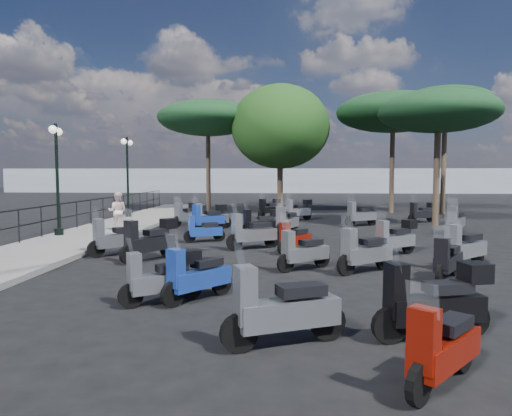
# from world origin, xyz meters

# --- Properties ---
(ground) EXTENTS (120.00, 120.00, 0.00)m
(ground) POSITION_xyz_m (0.00, 0.00, 0.00)
(ground) COLOR black
(ground) RESTS_ON ground
(sidewalk) EXTENTS (3.00, 30.00, 0.15)m
(sidewalk) POSITION_xyz_m (-6.50, 3.00, 0.07)
(sidewalk) COLOR slate
(sidewalk) RESTS_ON ground
(railing) EXTENTS (0.04, 26.04, 1.10)m
(railing) POSITION_xyz_m (-7.80, 2.80, 0.90)
(railing) COLOR black
(railing) RESTS_ON sidewalk
(lamp_post_1) EXTENTS (0.53, 1.16, 4.05)m
(lamp_post_1) POSITION_xyz_m (-7.48, 1.35, 2.46)
(lamp_post_1) COLOR black
(lamp_post_1) RESTS_ON sidewalk
(lamp_post_2) EXTENTS (0.33, 1.22, 4.13)m
(lamp_post_2) POSITION_xyz_m (-7.39, 8.51, 2.50)
(lamp_post_2) COLOR black
(lamp_post_2) RESTS_ON sidewalk
(pedestrian_far) EXTENTS (0.82, 0.69, 1.51)m
(pedestrian_far) POSITION_xyz_m (-5.88, 2.96, 0.90)
(pedestrian_far) COLOR silver
(pedestrian_far) RESTS_ON sidewalk
(scooter_0) EXTENTS (1.40, 1.02, 1.27)m
(scooter_0) POSITION_xyz_m (-1.43, -6.62, 0.48)
(scooter_0) COLOR black
(scooter_0) RESTS_ON ground
(scooter_1) EXTENTS (1.25, 1.59, 1.48)m
(scooter_1) POSITION_xyz_m (-2.91, -2.51, 0.56)
(scooter_1) COLOR black
(scooter_1) RESTS_ON ground
(scooter_2) EXTENTS (1.36, 1.31, 1.42)m
(scooter_2) POSITION_xyz_m (-4.13, -1.82, 0.49)
(scooter_2) COLOR black
(scooter_2) RESTS_ON ground
(scooter_3) EXTENTS (1.40, 0.76, 1.18)m
(scooter_3) POSITION_xyz_m (-2.04, 0.91, 0.41)
(scooter_3) COLOR black
(scooter_3) RESTS_ON ground
(scooter_4) EXTENTS (1.70, 0.81, 1.40)m
(scooter_4) POSITION_xyz_m (-2.43, 4.81, 0.49)
(scooter_4) COLOR black
(scooter_4) RESTS_ON ground
(scooter_5) EXTENTS (0.90, 1.61, 1.36)m
(scooter_5) POSITION_xyz_m (-3.78, 5.94, 0.51)
(scooter_5) COLOR black
(scooter_5) RESTS_ON ground
(scooter_6) EXTENTS (1.76, 0.95, 1.49)m
(scooter_6) POSITION_xyz_m (0.78, -8.57, 0.52)
(scooter_6) COLOR black
(scooter_6) RESTS_ON ground
(scooter_7) EXTENTS (1.14, 1.36, 1.33)m
(scooter_7) POSITION_xyz_m (-0.84, -6.40, 0.46)
(scooter_7) COLOR black
(scooter_7) RESTS_ON ground
(scooter_8) EXTENTS (1.07, 1.23, 1.22)m
(scooter_8) POSITION_xyz_m (1.09, -1.00, 0.42)
(scooter_8) COLOR black
(scooter_8) RESTS_ON ground
(scooter_9) EXTENTS (1.66, 1.04, 1.46)m
(scooter_9) POSITION_xyz_m (-0.23, -0.45, 0.51)
(scooter_9) COLOR black
(scooter_9) RESTS_ON ground
(scooter_10) EXTENTS (1.45, 1.32, 1.42)m
(scooter_10) POSITION_xyz_m (-2.42, 4.16, 0.54)
(scooter_10) COLOR black
(scooter_10) RESTS_ON ground
(scooter_11) EXTENTS (1.48, 1.23, 1.40)m
(scooter_11) POSITION_xyz_m (1.45, 8.42, 0.53)
(scooter_11) COLOR black
(scooter_11) RESTS_ON ground
(scooter_12) EXTENTS (1.81, 0.77, 1.46)m
(scooter_12) POSITION_xyz_m (2.96, -8.18, 0.55)
(scooter_12) COLOR black
(scooter_12) RESTS_ON ground
(scooter_13) EXTENTS (1.36, 1.08, 1.30)m
(scooter_13) POSITION_xyz_m (1.26, -3.51, 0.45)
(scooter_13) COLOR black
(scooter_13) RESTS_ON ground
(scooter_14) EXTENTS (1.58, 0.87, 1.33)m
(scooter_14) POSITION_xyz_m (-0.12, 2.54, 0.50)
(scooter_14) COLOR black
(scooter_14) RESTS_ON ground
(scooter_15) EXTENTS (0.96, 1.68, 1.44)m
(scooter_15) POSITION_xyz_m (0.87, 3.09, 0.50)
(scooter_15) COLOR black
(scooter_15) RESTS_ON ground
(scooter_16) EXTENTS (1.23, 1.34, 1.32)m
(scooter_16) POSITION_xyz_m (-0.07, 10.10, 0.50)
(scooter_16) COLOR black
(scooter_16) RESTS_ON ground
(scooter_17) EXTENTS (1.15, 1.29, 1.30)m
(scooter_17) POSITION_xyz_m (2.57, -9.68, 0.45)
(scooter_17) COLOR black
(scooter_17) RESTS_ON ground
(scooter_18) EXTENTS (1.00, 1.40, 1.29)m
(scooter_18) POSITION_xyz_m (4.46, -4.37, 0.45)
(scooter_18) COLOR black
(scooter_18) RESTS_ON ground
(scooter_19) EXTENTS (1.51, 1.15, 1.42)m
(scooter_19) POSITION_xyz_m (2.73, -3.72, 0.49)
(scooter_19) COLOR black
(scooter_19) RESTS_ON ground
(scooter_20) EXTENTS (1.46, 1.14, 1.35)m
(scooter_20) POSITION_xyz_m (4.04, -1.27, 0.51)
(scooter_20) COLOR black
(scooter_20) RESTS_ON ground
(scooter_21) EXTENTS (1.61, 1.07, 1.44)m
(scooter_21) POSITION_xyz_m (4.24, 6.17, 0.50)
(scooter_21) COLOR black
(scooter_21) RESTS_ON ground
(scooter_24) EXTENTS (1.47, 1.27, 1.46)m
(scooter_24) POSITION_xyz_m (5.36, -2.95, 0.51)
(scooter_24) COLOR black
(scooter_24) RESTS_ON ground
(scooter_25) EXTENTS (1.13, 1.58, 1.46)m
(scooter_25) POSITION_xyz_m (7.53, 3.64, 0.51)
(scooter_25) COLOR black
(scooter_25) RESTS_ON ground
(scooter_26) EXTENTS (1.49, 0.90, 1.28)m
(scooter_26) POSITION_xyz_m (7.47, 7.87, 0.48)
(scooter_26) COLOR black
(scooter_26) RESTS_ON ground
(broadleaf_tree) EXTENTS (5.99, 5.99, 7.77)m
(broadleaf_tree) POSITION_xyz_m (0.47, 13.19, 5.21)
(broadleaf_tree) COLOR #38281E
(broadleaf_tree) RESTS_ON ground
(pine_0) EXTENTS (6.80, 6.80, 7.24)m
(pine_0) POSITION_xyz_m (7.22, 13.34, 6.04)
(pine_0) COLOR #38281E
(pine_0) RESTS_ON ground
(pine_1) EXTENTS (5.36, 5.36, 7.46)m
(pine_1) POSITION_xyz_m (10.15, 13.01, 6.50)
(pine_1) COLOR #38281E
(pine_1) RESTS_ON ground
(pine_2) EXTENTS (6.41, 6.41, 7.03)m
(pine_2) POSITION_xyz_m (-4.15, 14.34, 5.89)
(pine_2) COLOR #38281E
(pine_2) RESTS_ON ground
(pine_3) EXTENTS (5.40, 5.40, 6.14)m
(pine_3) POSITION_xyz_m (7.72, 6.68, 5.18)
(pine_3) COLOR #38281E
(pine_3) RESTS_ON ground
(distant_hills) EXTENTS (70.00, 8.00, 3.00)m
(distant_hills) POSITION_xyz_m (0.00, 45.00, 1.50)
(distant_hills) COLOR gray
(distant_hills) RESTS_ON ground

